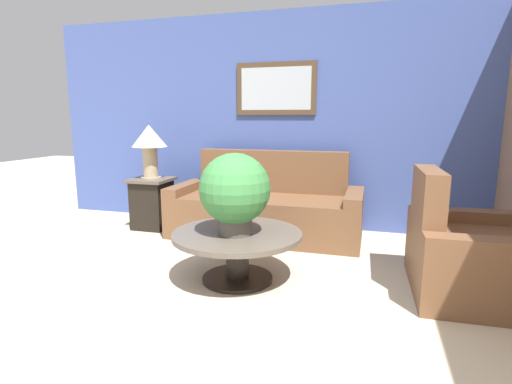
% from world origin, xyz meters
% --- Properties ---
extents(ground_plane, '(20.00, 20.00, 0.00)m').
position_xyz_m(ground_plane, '(0.00, 0.00, 0.00)').
color(ground_plane, '#BCAD93').
extents(wall_back, '(6.52, 0.09, 2.60)m').
position_xyz_m(wall_back, '(-0.00, 3.16, 1.31)').
color(wall_back, '#42569E').
rests_on(wall_back, ground_plane).
extents(couch_main, '(2.16, 0.85, 0.96)m').
position_xyz_m(couch_main, '(-0.20, 2.60, 0.31)').
color(couch_main, brown).
rests_on(couch_main, ground_plane).
extents(armchair, '(0.92, 1.08, 0.96)m').
position_xyz_m(armchair, '(1.70, 1.55, 0.30)').
color(armchair, brown).
rests_on(armchair, ground_plane).
extents(coffee_table, '(1.08, 1.08, 0.42)m').
position_xyz_m(coffee_table, '(-0.10, 1.28, 0.30)').
color(coffee_table, black).
rests_on(coffee_table, ground_plane).
extents(side_table, '(0.47, 0.47, 0.62)m').
position_xyz_m(side_table, '(-1.64, 2.53, 0.32)').
color(side_table, black).
rests_on(side_table, ground_plane).
extents(table_lamp, '(0.42, 0.42, 0.64)m').
position_xyz_m(table_lamp, '(-1.64, 2.53, 1.06)').
color(table_lamp, tan).
rests_on(table_lamp, side_table).
extents(potted_plant_on_table, '(0.57, 0.57, 0.66)m').
position_xyz_m(potted_plant_on_table, '(-0.10, 1.23, 0.77)').
color(potted_plant_on_table, '#4C4742').
rests_on(potted_plant_on_table, coffee_table).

